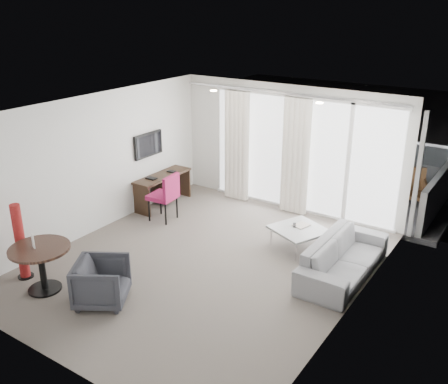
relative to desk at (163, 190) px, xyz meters
The scene contains 28 objects.
floor 2.80m from the desk, 35.62° to the right, with size 5.00×6.00×0.00m, color #625951.
ceiling 3.58m from the desk, 35.62° to the right, with size 5.00×6.00×0.00m, color white.
wall_left 1.90m from the desk, 98.59° to the right, with size 0.00×6.00×2.60m, color silver.
wall_right 5.11m from the desk, 18.77° to the right, with size 0.00×6.00×2.60m, color silver.
wall_front 5.23m from the desk, 63.96° to the right, with size 5.00×0.00×2.60m, color silver.
window_panel 3.03m from the desk, 28.17° to the left, with size 4.00×0.02×2.38m, color white, non-canonical shape.
window_frame 3.02m from the desk, 27.91° to the left, with size 4.10×0.06×2.44m, color white, non-canonical shape.
curtain_left 1.85m from the desk, 47.43° to the left, with size 0.60×0.20×2.38m, color silver, non-canonical shape.
curtain_right 2.91m from the desk, 25.66° to the left, with size 0.60×0.20×2.38m, color silver, non-canonical shape.
curtain_track 3.32m from the desk, 28.09° to the left, with size 4.80×0.04×0.04m, color #B2B2B7, non-canonical shape.
downlight_a 2.63m from the desk, ahead, with size 0.12×0.12×0.02m, color #FFE0B2.
downlight_b 4.13m from the desk, ahead, with size 0.12×0.12×0.02m, color #FFE0B2.
desk is the anchor object (origin of this frame).
tv 1.05m from the desk, 140.19° to the right, with size 0.05×0.80×0.50m, color black, non-canonical shape.
desk_chair 0.80m from the desk, 50.01° to the right, with size 0.53×0.50×0.98m, color #921847, non-canonical shape.
round_table 3.70m from the desk, 79.13° to the right, with size 0.90×0.90×0.72m, color #321E16, non-canonical shape.
menu_card 3.75m from the desk, 80.22° to the right, with size 0.11×0.02×0.21m, color white, non-canonical shape.
red_lamp 3.57m from the desk, 88.02° to the right, with size 0.25×0.25×1.25m, color maroon.
tub_armchair 3.77m from the desk, 63.29° to the right, with size 0.72×0.74×0.67m, color #2C2D33.
coffee_table 3.33m from the desk, ahead, with size 0.84×0.84×0.38m, color gray, non-canonical shape.
remote 3.20m from the desk, ahead, with size 0.05×0.18×0.02m, color black, non-canonical shape.
magazine 3.30m from the desk, ahead, with size 0.23×0.29×0.02m, color gray, non-canonical shape.
sofa 4.38m from the desk, ahead, with size 2.09×0.82×0.61m, color gray.
terrace_slab 3.87m from the desk, 48.45° to the left, with size 5.60×3.00×0.12m, color #4D4D50.
rattan_chair_a 4.03m from the desk, 42.84° to the left, with size 0.56×0.56×0.81m, color #51341C, non-canonical shape.
rattan_chair_b 5.37m from the desk, 33.91° to the left, with size 0.53×0.53×0.77m, color #51341C, non-canonical shape.
rattan_table 4.43m from the desk, 25.70° to the left, with size 0.55×0.55×0.55m, color #51341C, non-canonical shape.
balustrade 5.03m from the desk, 59.47° to the left, with size 5.50×0.06×1.05m, color #B2B2B7, non-canonical shape.
Camera 1 is at (4.39, -5.98, 4.16)m, focal length 40.00 mm.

